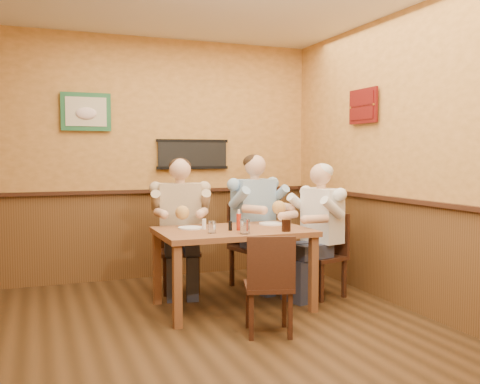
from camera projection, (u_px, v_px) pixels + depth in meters
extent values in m
plane|color=black|center=(152.00, 356.00, 3.83)|extent=(5.00, 5.00, 0.00)
cube|color=#DB9D4C|center=(105.00, 159.00, 6.06)|extent=(5.00, 0.02, 2.80)
cube|color=#DB9D4C|center=(341.00, 172.00, 1.40)|extent=(5.00, 0.02, 2.80)
cube|color=#DB9D4C|center=(436.00, 160.00, 4.63)|extent=(0.02, 5.00, 2.80)
cube|color=brown|center=(106.00, 237.00, 6.10)|extent=(5.00, 0.02, 1.00)
cube|color=brown|center=(431.00, 263.00, 4.68)|extent=(0.02, 5.00, 1.00)
cube|color=black|center=(193.00, 154.00, 6.38)|extent=(0.88, 0.03, 0.34)
cube|color=#216237|center=(86.00, 112.00, 5.91)|extent=(0.54, 0.03, 0.42)
cube|color=maroon|center=(363.00, 106.00, 5.55)|extent=(0.03, 0.48, 0.36)
cube|color=brown|center=(233.00, 232.00, 5.00)|extent=(1.40, 0.90, 0.05)
cube|color=brown|center=(177.00, 287.00, 4.43)|extent=(0.07, 0.07, 0.70)
cube|color=brown|center=(313.00, 274.00, 4.89)|extent=(0.07, 0.07, 0.70)
cube|color=brown|center=(157.00, 268.00, 5.16)|extent=(0.07, 0.07, 0.70)
cube|color=brown|center=(277.00, 259.00, 5.62)|extent=(0.07, 0.07, 0.70)
cylinder|color=white|center=(212.00, 227.00, 4.74)|extent=(0.09, 0.09, 0.11)
cylinder|color=silver|center=(245.00, 226.00, 4.69)|extent=(0.11, 0.11, 0.13)
cylinder|color=black|center=(286.00, 225.00, 4.85)|extent=(0.11, 0.11, 0.11)
cylinder|color=red|center=(239.00, 221.00, 4.91)|extent=(0.04, 0.04, 0.17)
cylinder|color=white|center=(204.00, 224.00, 4.99)|extent=(0.04, 0.04, 0.10)
cylinder|color=black|center=(230.00, 226.00, 4.89)|extent=(0.04, 0.04, 0.09)
cylinder|color=white|center=(190.00, 228.00, 5.03)|extent=(0.28, 0.28, 0.02)
cylinder|color=white|center=(272.00, 224.00, 5.33)|extent=(0.31, 0.31, 0.02)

